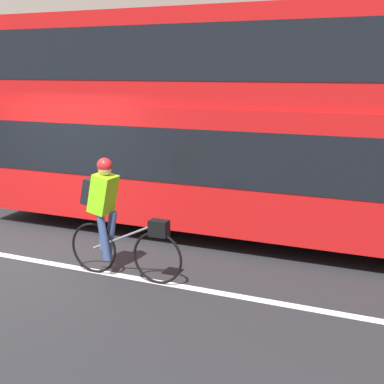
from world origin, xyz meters
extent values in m
plane|color=#232326|center=(0.00, 0.00, 0.00)|extent=(80.00, 80.00, 0.00)
cube|color=silver|center=(0.00, 0.06, 0.00)|extent=(50.00, 0.14, 0.01)
cube|color=gray|center=(0.00, 5.39, 0.07)|extent=(60.00, 2.22, 0.14)
cube|color=gray|center=(0.00, 6.65, 4.38)|extent=(60.00, 0.30, 8.76)
cylinder|color=black|center=(0.06, 2.75, 0.49)|extent=(0.97, 0.30, 0.97)
cube|color=red|center=(3.30, 2.75, 1.29)|extent=(10.45, 2.55, 1.99)
cube|color=black|center=(3.30, 2.75, 1.53)|extent=(10.03, 2.57, 0.88)
cube|color=red|center=(3.30, 2.75, 3.04)|extent=(10.45, 2.45, 1.51)
cube|color=black|center=(3.30, 2.75, 3.12)|extent=(10.03, 2.47, 0.85)
torus|color=black|center=(2.42, 0.02, 0.37)|extent=(0.74, 0.04, 0.74)
torus|color=black|center=(1.39, 0.02, 0.37)|extent=(0.74, 0.04, 0.74)
cylinder|color=slate|center=(1.91, 0.02, 0.61)|extent=(1.04, 0.03, 0.51)
cylinder|color=slate|center=(1.52, 0.02, 0.65)|extent=(0.03, 0.03, 0.55)
cube|color=black|center=(2.45, 0.02, 0.79)|extent=(0.26, 0.16, 0.22)
cube|color=#8CE019|center=(1.59, 0.02, 1.19)|extent=(0.37, 0.32, 0.58)
cube|color=black|center=(1.39, 0.02, 1.21)|extent=(0.21, 0.26, 0.38)
cylinder|color=#384C7A|center=(1.63, 0.11, 0.59)|extent=(0.22, 0.11, 0.67)
cylinder|color=#384C7A|center=(1.63, -0.07, 0.59)|extent=(0.20, 0.11, 0.67)
sphere|color=tan|center=(1.63, 0.02, 1.54)|extent=(0.19, 0.19, 0.19)
sphere|color=red|center=(1.63, 0.02, 1.59)|extent=(0.21, 0.21, 0.21)
cylinder|color=#59595B|center=(1.28, 5.28, 1.26)|extent=(0.07, 0.07, 2.25)
cube|color=white|center=(1.28, 5.24, 2.16)|extent=(0.36, 0.02, 0.36)
camera|label=1|loc=(5.61, -6.06, 2.87)|focal=50.00mm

